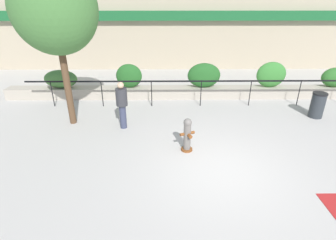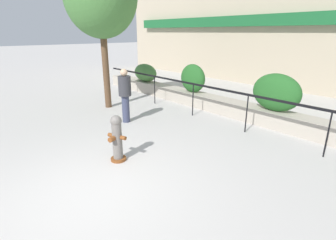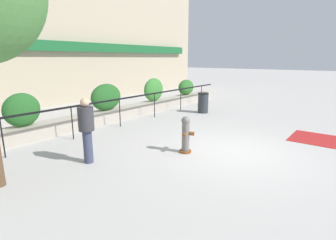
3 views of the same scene
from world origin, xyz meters
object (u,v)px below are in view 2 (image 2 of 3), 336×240
(hedge_bush_1, at_px, (193,78))
(pedestrian, at_px, (125,92))
(hedge_bush_2, at_px, (276,92))
(fire_hydrant, at_px, (117,138))
(hedge_bush_0, at_px, (145,73))

(hedge_bush_1, distance_m, pedestrian, 3.24)
(hedge_bush_2, relative_size, fire_hydrant, 1.41)
(hedge_bush_0, xyz_separation_m, fire_hydrant, (5.52, -4.85, -0.37))
(fire_hydrant, bearing_deg, hedge_bush_2, 76.81)
(hedge_bush_0, xyz_separation_m, hedge_bush_2, (6.66, 0.00, 0.15))
(hedge_bush_2, height_order, fire_hydrant, hedge_bush_2)
(hedge_bush_0, relative_size, fire_hydrant, 1.41)
(hedge_bush_1, distance_m, hedge_bush_2, 3.48)
(hedge_bush_2, relative_size, pedestrian, 0.88)
(hedge_bush_0, distance_m, hedge_bush_1, 3.18)
(hedge_bush_1, relative_size, hedge_bush_2, 0.78)
(hedge_bush_0, xyz_separation_m, hedge_bush_1, (3.18, 0.00, 0.13))
(hedge_bush_2, xyz_separation_m, pedestrian, (-3.33, -3.24, -0.08))
(hedge_bush_0, distance_m, pedestrian, 4.64)
(fire_hydrant, xyz_separation_m, pedestrian, (-2.20, 1.61, 0.44))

